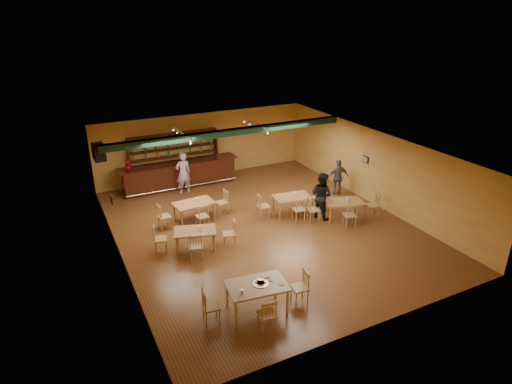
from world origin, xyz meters
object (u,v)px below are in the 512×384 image
dining_table_b (292,205)px  patron_bar (183,173)px  patron_right_a (321,195)px  dining_table_a (194,211)px  dining_table_c (196,239)px  bar_counter (180,174)px  near_table (257,298)px  dining_table_d (343,210)px

dining_table_b → patron_bar: 4.92m
dining_table_b → patron_right_a: 1.26m
dining_table_a → dining_table_c: dining_table_a is taller
bar_counter → near_table: bar_counter is taller
dining_table_b → dining_table_d: size_ratio=1.00×
dining_table_c → bar_counter: bearing=95.2°
dining_table_c → patron_right_a: 5.07m
dining_table_c → patron_right_a: (5.04, 0.14, 0.56)m
bar_counter → dining_table_c: bar_counter is taller
dining_table_a → near_table: 5.81m
dining_table_a → bar_counter: bearing=75.8°
dining_table_a → patron_bar: bearing=74.8°
bar_counter → dining_table_a: size_ratio=3.62×
patron_right_a → near_table: bearing=108.0°
bar_counter → dining_table_d: bar_counter is taller
patron_right_a → patron_bar: bearing=18.5°
near_table → patron_bar: 8.56m
dining_table_a → patron_right_a: bearing=-28.5°
bar_counter → patron_right_a: 6.63m
patron_bar → near_table: bearing=80.6°
bar_counter → dining_table_a: bar_counter is taller
dining_table_c → near_table: bearing=-67.2°
bar_counter → dining_table_d: size_ratio=3.72×
bar_counter → dining_table_b: size_ratio=3.73×
dining_table_c → patron_right_a: patron_right_a is taller
dining_table_c → dining_table_d: 5.75m
patron_bar → patron_right_a: bearing=126.3°
patron_bar → dining_table_a: bearing=75.9°
dining_table_d → dining_table_b: bearing=157.0°
patron_bar → patron_right_a: size_ratio=1.01×
near_table → patron_right_a: size_ratio=0.85×
dining_table_c → patron_bar: 4.87m
dining_table_b → patron_right_a: patron_right_a is taller
dining_table_d → near_table: size_ratio=0.92×
dining_table_a → patron_bar: size_ratio=0.80×
dining_table_b → dining_table_c: 4.34m
dining_table_a → patron_bar: (0.47, 2.70, 0.55)m
dining_table_b → dining_table_c: (-4.24, -0.94, -0.01)m
near_table → bar_counter: bearing=92.3°
dining_table_c → near_table: near_table is taller
near_table → patron_bar: size_ratio=0.84×
bar_counter → dining_table_c: 5.67m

